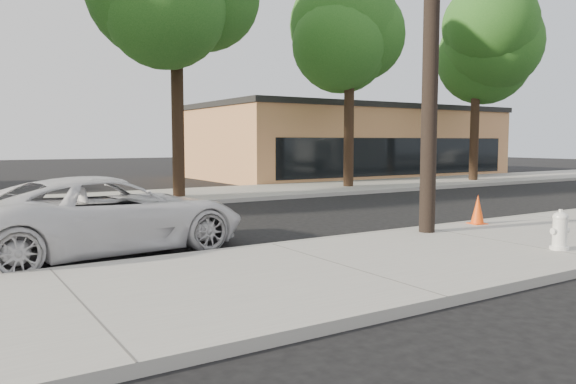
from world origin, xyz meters
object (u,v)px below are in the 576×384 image
object	(u,v)px
utility_pole	(431,19)
police_cruiser	(107,215)
fire_hydrant	(560,231)
traffic_cone	(478,210)

from	to	relation	value
utility_pole	police_cruiser	distance (m)	7.75
utility_pole	fire_hydrant	bearing A→B (deg)	-78.82
police_cruiser	fire_hydrant	size ratio (longest dim) A/B	7.63
police_cruiser	traffic_cone	size ratio (longest dim) A/B	7.57
utility_pole	fire_hydrant	xyz separation A→B (m)	(0.54, -2.74, -4.21)
utility_pole	traffic_cone	world-z (taller)	utility_pole
utility_pole	traffic_cone	xyz separation A→B (m)	(1.91, 0.20, -4.21)
police_cruiser	traffic_cone	bearing A→B (deg)	-109.77
utility_pole	traffic_cone	distance (m)	4.63
fire_hydrant	police_cruiser	bearing A→B (deg)	157.44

